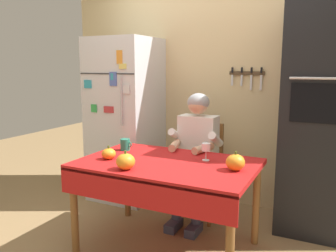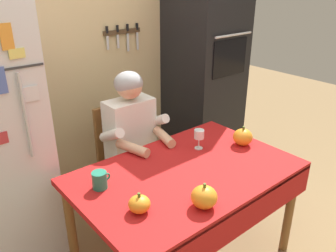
{
  "view_description": "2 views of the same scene",
  "coord_description": "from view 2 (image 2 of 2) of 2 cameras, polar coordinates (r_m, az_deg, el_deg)",
  "views": [
    {
      "loc": [
        1.19,
        -2.3,
        1.49
      ],
      "look_at": [
        -0.03,
        0.18,
        1.01
      ],
      "focal_mm": 36.95,
      "sensor_mm": 36.0,
      "label": 1
    },
    {
      "loc": [
        -1.28,
        -1.26,
        1.87
      ],
      "look_at": [
        -0.11,
        0.15,
        1.06
      ],
      "focal_mm": 36.78,
      "sensor_mm": 36.0,
      "label": 2
    }
  ],
  "objects": [
    {
      "name": "back_wall_assembly",
      "position": [
        2.99,
        -12.75,
        12.27
      ],
      "size": [
        3.7,
        0.13,
        2.6
      ],
      "color": "#D1B784",
      "rests_on": "ground"
    },
    {
      "name": "wall_oven",
      "position": [
        3.35,
        6.05,
        9.55
      ],
      "size": [
        0.6,
        0.64,
        2.1
      ],
      "color": "black",
      "rests_on": "ground"
    },
    {
      "name": "dining_table",
      "position": [
        2.22,
        3.45,
        -9.43
      ],
      "size": [
        1.4,
        0.9,
        0.74
      ],
      "color": "brown",
      "rests_on": "ground"
    },
    {
      "name": "chair_behind_person",
      "position": [
        2.84,
        -7.42,
        -4.96
      ],
      "size": [
        0.4,
        0.4,
        0.93
      ],
      "color": "brown",
      "rests_on": "ground"
    },
    {
      "name": "seated_person",
      "position": [
        2.6,
        -5.42,
        -2.16
      ],
      "size": [
        0.47,
        0.55,
        1.25
      ],
      "color": "#38384C",
      "rests_on": "ground"
    },
    {
      "name": "coffee_mug",
      "position": [
        2.03,
        -11.24,
        -8.78
      ],
      "size": [
        0.11,
        0.09,
        0.1
      ],
      "color": "#237F66",
      "rests_on": "dining_table"
    },
    {
      "name": "wine_glass",
      "position": [
        2.41,
        5.17,
        -1.51
      ],
      "size": [
        0.07,
        0.07,
        0.14
      ],
      "color": "white",
      "rests_on": "dining_table"
    },
    {
      "name": "pumpkin_large",
      "position": [
        1.85,
        6.0,
        -11.62
      ],
      "size": [
        0.14,
        0.14,
        0.14
      ],
      "color": "orange",
      "rests_on": "dining_table"
    },
    {
      "name": "pumpkin_medium",
      "position": [
        1.83,
        -4.76,
        -12.76
      ],
      "size": [
        0.12,
        0.12,
        0.11
      ],
      "color": "orange",
      "rests_on": "dining_table"
    },
    {
      "name": "pumpkin_small",
      "position": [
        2.53,
        12.29,
        -1.79
      ],
      "size": [
        0.14,
        0.14,
        0.14
      ],
      "color": "orange",
      "rests_on": "dining_table"
    }
  ]
}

